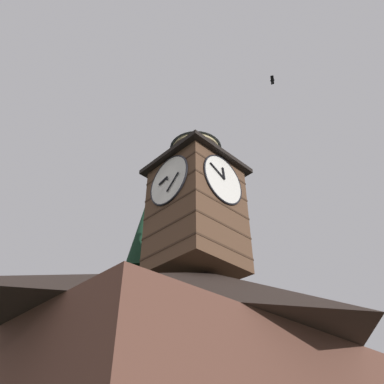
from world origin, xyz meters
The scene contains 5 objects.
building_main centered at (-0.44, -0.93, 4.41)m, with size 15.87×10.17×8.62m.
clock_tower centered at (-0.25, -1.44, 12.62)m, with size 4.56×4.56×8.98m.
pine_tree_behind centered at (-2.50, -9.20, 6.80)m, with size 7.27×7.27×17.17m.
moon centered at (-15.95, -40.89, 10.87)m, with size 1.45×1.45×1.45m.
flying_bird_high centered at (-3.58, 2.54, 22.10)m, with size 0.73×0.56×0.16m.
Camera 1 is at (11.22, 10.11, 1.86)m, focal length 34.32 mm.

